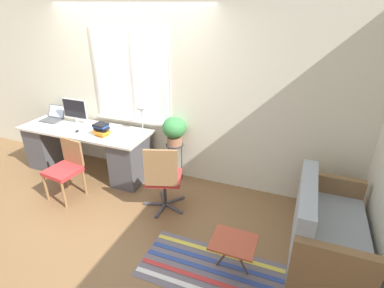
# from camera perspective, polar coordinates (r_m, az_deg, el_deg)

# --- Properties ---
(ground_plane) EXTENTS (14.00, 14.00, 0.00)m
(ground_plane) POSITION_cam_1_polar(r_m,az_deg,el_deg) (4.58, -14.55, -8.54)
(ground_plane) COLOR brown
(wall_back_with_window) EXTENTS (9.00, 0.12, 2.70)m
(wall_back_with_window) POSITION_cam_1_polar(r_m,az_deg,el_deg) (4.63, -10.82, 10.69)
(wall_back_with_window) COLOR beige
(wall_back_with_window) RESTS_ON ground_plane
(desk) EXTENTS (2.07, 0.71, 0.73)m
(desk) POSITION_cam_1_polar(r_m,az_deg,el_deg) (5.02, -19.26, -0.83)
(desk) COLOR beige
(desk) RESTS_ON ground_plane
(laptop) EXTENTS (0.32, 0.31, 0.22)m
(laptop) POSITION_cam_1_polar(r_m,az_deg,el_deg) (5.45, -24.93, 4.69)
(laptop) COLOR #4C4C51
(laptop) RESTS_ON desk
(monitor) EXTENTS (0.43, 0.20, 0.40)m
(monitor) POSITION_cam_1_polar(r_m,az_deg,el_deg) (5.08, -21.36, 5.84)
(monitor) COLOR silver
(monitor) RESTS_ON desk
(keyboard) EXTENTS (0.37, 0.12, 0.02)m
(keyboard) POSITION_cam_1_polar(r_m,az_deg,el_deg) (4.97, -23.47, 2.61)
(keyboard) COLOR silver
(keyboard) RESTS_ON desk
(mouse) EXTENTS (0.04, 0.06, 0.03)m
(mouse) POSITION_cam_1_polar(r_m,az_deg,el_deg) (4.79, -21.05, 2.30)
(mouse) COLOR black
(mouse) RESTS_ON desk
(desk_lamp) EXTENTS (0.13, 0.13, 0.42)m
(desk_lamp) POSITION_cam_1_polar(r_m,az_deg,el_deg) (4.44, -9.60, 5.88)
(desk_lamp) COLOR #ADADB2
(desk_lamp) RESTS_ON desk
(book_stack) EXTENTS (0.25, 0.20, 0.18)m
(book_stack) POSITION_cam_1_polar(r_m,az_deg,el_deg) (4.53, -16.86, 2.66)
(book_stack) COLOR orange
(book_stack) RESTS_ON desk
(desk_chair_wooden) EXTENTS (0.46, 0.47, 0.81)m
(desk_chair_wooden) POSITION_cam_1_polar(r_m,az_deg,el_deg) (4.47, -22.93, -4.14)
(desk_chair_wooden) COLOR olive
(desk_chair_wooden) RESTS_ON ground_plane
(office_chair_swivel) EXTENTS (0.57, 0.56, 0.95)m
(office_chair_swivel) POSITION_cam_1_polar(r_m,az_deg,el_deg) (3.83, -5.51, -6.33)
(office_chair_swivel) COLOR #47474C
(office_chair_swivel) RESTS_ON ground_plane
(couch_loveseat) EXTENTS (0.71, 1.32, 0.83)m
(couch_loveseat) POSITION_cam_1_polar(r_m,az_deg,el_deg) (3.59, 23.96, -15.18)
(couch_loveseat) COLOR #9EA8B2
(couch_loveseat) RESTS_ON ground_plane
(plant_stand) EXTENTS (0.26, 0.26, 0.59)m
(plant_stand) POSITION_cam_1_polar(r_m,az_deg,el_deg) (4.47, -3.30, -0.85)
(plant_stand) COLOR #333338
(plant_stand) RESTS_ON ground_plane
(potted_plant) EXTENTS (0.35, 0.35, 0.42)m
(potted_plant) POSITION_cam_1_polar(r_m,az_deg,el_deg) (4.34, -3.40, 2.79)
(potted_plant) COLOR #9E6B4C
(potted_plant) RESTS_ON plant_stand
(floor_rug_striped) EXTENTS (1.47, 0.70, 0.01)m
(floor_rug_striped) POSITION_cam_1_polar(r_m,az_deg,el_deg) (3.35, 3.58, -22.90)
(floor_rug_striped) COLOR slate
(floor_rug_striped) RESTS_ON ground_plane
(folding_stool) EXTENTS (0.44, 0.37, 0.39)m
(folding_stool) POSITION_cam_1_polar(r_m,az_deg,el_deg) (3.13, 7.91, -18.28)
(folding_stool) COLOR #B24C33
(folding_stool) RESTS_ON ground_plane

